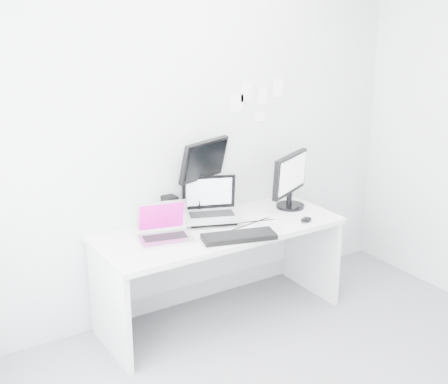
# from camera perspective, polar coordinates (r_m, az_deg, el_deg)

# --- Properties ---
(back_wall) EXTENTS (3.60, 0.00, 3.60)m
(back_wall) POSITION_cam_1_polar(r_m,az_deg,el_deg) (4.45, -2.77, 5.49)
(back_wall) COLOR #BCBEC1
(back_wall) RESTS_ON ground
(desk) EXTENTS (1.80, 0.70, 0.73)m
(desk) POSITION_cam_1_polar(r_m,az_deg,el_deg) (4.49, -0.36, -7.70)
(desk) COLOR silver
(desk) RESTS_ON ground
(macbook) EXTENTS (0.41, 0.35, 0.27)m
(macbook) POSITION_cam_1_polar(r_m,az_deg,el_deg) (4.08, -5.58, -2.85)
(macbook) COLOR silver
(macbook) RESTS_ON desk
(speaker) EXTENTS (0.12, 0.12, 0.20)m
(speaker) POSITION_cam_1_polar(r_m,az_deg,el_deg) (4.43, -5.13, -1.63)
(speaker) COLOR black
(speaker) RESTS_ON desk
(dell_laptop) EXTENTS (0.48, 0.43, 0.33)m
(dell_laptop) POSITION_cam_1_polar(r_m,az_deg,el_deg) (4.39, -1.16, -0.81)
(dell_laptop) COLOR #9FA1A6
(dell_laptop) RESTS_ON desk
(rear_monitor) EXTENTS (0.48, 0.30, 0.61)m
(rear_monitor) POSITION_cam_1_polar(r_m,az_deg,el_deg) (4.48, -2.08, 1.40)
(rear_monitor) COLOR black
(rear_monitor) RESTS_ON desk
(samsung_monitor) EXTENTS (0.53, 0.42, 0.45)m
(samsung_monitor) POSITION_cam_1_polar(r_m,az_deg,el_deg) (4.71, 6.35, 1.11)
(samsung_monitor) COLOR black
(samsung_monitor) RESTS_ON desk
(keyboard) EXTENTS (0.54, 0.31, 0.03)m
(keyboard) POSITION_cam_1_polar(r_m,az_deg,el_deg) (4.14, 1.41, -4.22)
(keyboard) COLOR black
(keyboard) RESTS_ON desk
(mouse) EXTENTS (0.12, 0.10, 0.04)m
(mouse) POSITION_cam_1_polar(r_m,az_deg,el_deg) (4.49, 7.76, -2.59)
(mouse) COLOR black
(mouse) RESTS_ON desk
(wall_note_0) EXTENTS (0.10, 0.00, 0.14)m
(wall_note_0) POSITION_cam_1_polar(r_m,az_deg,el_deg) (4.63, 2.12, 9.39)
(wall_note_0) COLOR white
(wall_note_0) RESTS_ON back_wall
(wall_note_1) EXTENTS (0.09, 0.00, 0.13)m
(wall_note_1) POSITION_cam_1_polar(r_m,az_deg,el_deg) (4.72, 3.64, 9.04)
(wall_note_1) COLOR white
(wall_note_1) RESTS_ON back_wall
(wall_note_2) EXTENTS (0.10, 0.00, 0.14)m
(wall_note_2) POSITION_cam_1_polar(r_m,az_deg,el_deg) (4.81, 5.13, 9.76)
(wall_note_2) COLOR white
(wall_note_2) RESTS_ON back_wall
(wall_note_3) EXTENTS (0.11, 0.00, 0.08)m
(wall_note_3) POSITION_cam_1_polar(r_m,az_deg,el_deg) (4.74, 3.40, 7.11)
(wall_note_3) COLOR white
(wall_note_3) RESTS_ON back_wall
(wall_note_4) EXTENTS (0.12, 0.00, 0.13)m
(wall_note_4) POSITION_cam_1_polar(r_m,az_deg,el_deg) (4.60, 1.23, 8.37)
(wall_note_4) COLOR white
(wall_note_4) RESTS_ON back_wall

